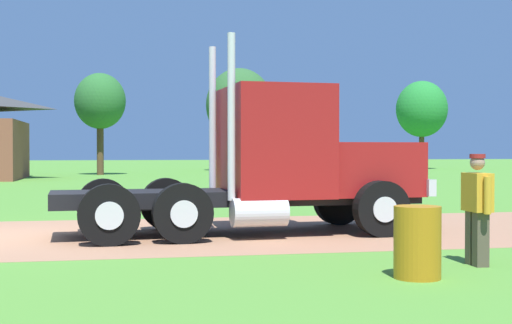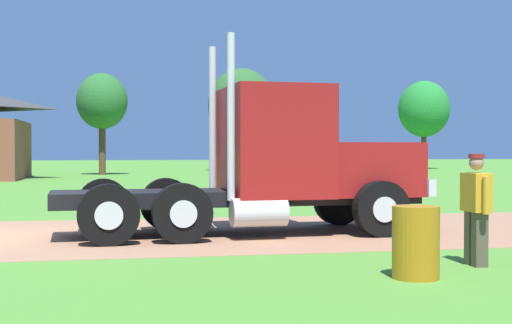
{
  "view_description": "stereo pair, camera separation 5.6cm",
  "coord_description": "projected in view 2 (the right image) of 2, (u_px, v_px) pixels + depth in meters",
  "views": [
    {
      "loc": [
        2.05,
        -13.78,
        1.62
      ],
      "look_at": [
        4.9,
        0.56,
        1.37
      ],
      "focal_mm": 50.12,
      "sensor_mm": 36.0,
      "label": 1
    },
    {
      "loc": [
        2.1,
        -13.79,
        1.62
      ],
      "look_at": [
        4.9,
        0.56,
        1.37
      ],
      "focal_mm": 50.12,
      "sensor_mm": 36.0,
      "label": 2
    }
  ],
  "objects": [
    {
      "name": "ground_plane",
      "position": [
        1.0,
        238.0,
        13.16
      ],
      "size": [
        200.0,
        200.0,
        0.0
      ],
      "primitive_type": "plane",
      "color": "#508C31"
    },
    {
      "name": "dirt_track",
      "position": [
        1.0,
        237.0,
        13.16
      ],
      "size": [
        120.0,
        6.12,
        0.01
      ],
      "primitive_type": "cube",
      "color": "#A27253",
      "rests_on": "ground_plane"
    },
    {
      "name": "truck_foreground_white",
      "position": [
        282.0,
        165.0,
        13.91
      ],
      "size": [
        7.21,
        2.9,
        3.71
      ],
      "color": "black",
      "rests_on": "ground_plane"
    },
    {
      "name": "visitor_standing_near",
      "position": [
        476.0,
        205.0,
        9.96
      ],
      "size": [
        0.27,
        0.68,
        1.56
      ],
      "color": "gold",
      "rests_on": "ground_plane"
    },
    {
      "name": "steel_barrel",
      "position": [
        416.0,
        242.0,
        8.97
      ],
      "size": [
        0.59,
        0.59,
        0.91
      ],
      "primitive_type": "cylinder",
      "color": "#B27214",
      "rests_on": "ground_plane"
    },
    {
      "name": "tree_mid",
      "position": [
        102.0,
        102.0,
        46.04
      ],
      "size": [
        3.28,
        3.28,
        6.57
      ],
      "color": "#513823",
      "rests_on": "ground_plane"
    },
    {
      "name": "tree_right",
      "position": [
        241.0,
        105.0,
        55.2
      ],
      "size": [
        5.18,
        5.18,
        7.93
      ],
      "color": "#513823",
      "rests_on": "ground_plane"
    },
    {
      "name": "tree_far_right",
      "position": [
        424.0,
        109.0,
        60.25
      ],
      "size": [
        4.31,
        4.31,
        7.44
      ],
      "color": "#513823",
      "rests_on": "ground_plane"
    }
  ]
}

